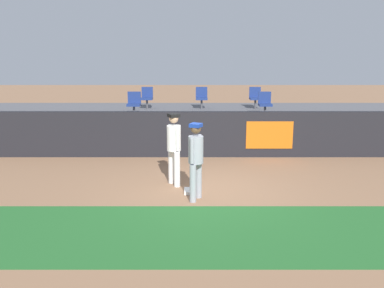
% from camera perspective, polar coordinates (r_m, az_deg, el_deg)
% --- Properties ---
extents(ground_plane, '(60.00, 60.00, 0.00)m').
position_cam_1_polar(ground_plane, '(10.72, 1.48, -6.24)').
color(ground_plane, '#936B4C').
extents(grass_foreground_strip, '(18.00, 2.80, 0.01)m').
position_cam_1_polar(grass_foreground_strip, '(8.42, 1.93, -11.73)').
color(grass_foreground_strip, '#26662B').
rests_on(grass_foreground_strip, ground_plane).
extents(first_base, '(0.40, 0.40, 0.08)m').
position_cam_1_polar(first_base, '(10.57, 0.00, -6.29)').
color(first_base, white).
rests_on(first_base, ground_plane).
extents(player_fielder_home, '(0.48, 0.59, 1.87)m').
position_cam_1_polar(player_fielder_home, '(10.90, -2.48, -0.03)').
color(player_fielder_home, white).
rests_on(player_fielder_home, ground_plane).
extents(player_runner_visitor, '(0.46, 0.47, 1.82)m').
position_cam_1_polar(player_runner_visitor, '(9.81, 0.46, -1.64)').
color(player_runner_visitor, '#9EA3AD').
rests_on(player_runner_visitor, ground_plane).
extents(field_wall, '(18.00, 0.26, 1.48)m').
position_cam_1_polar(field_wall, '(13.82, 1.18, 1.31)').
color(field_wall, black).
rests_on(field_wall, ground_plane).
extents(bleacher_platform, '(18.00, 4.80, 1.12)m').
position_cam_1_polar(bleacher_platform, '(16.38, 0.95, 2.49)').
color(bleacher_platform, '#59595E').
rests_on(bleacher_platform, ground_plane).
extents(seat_back_right, '(0.44, 0.44, 0.84)m').
position_cam_1_polar(seat_back_right, '(17.07, 8.38, 6.27)').
color(seat_back_right, '#4C4C51').
rests_on(seat_back_right, bleacher_platform).
extents(seat_front_left, '(0.46, 0.44, 0.84)m').
position_cam_1_polar(seat_front_left, '(15.24, -7.78, 5.51)').
color(seat_front_left, '#4C4C51').
rests_on(seat_front_left, bleacher_platform).
extents(seat_back_center, '(0.45, 0.44, 0.84)m').
position_cam_1_polar(seat_back_center, '(16.90, 1.23, 6.34)').
color(seat_back_center, '#4C4C51').
rests_on(seat_back_center, bleacher_platform).
extents(seat_back_left, '(0.44, 0.44, 0.84)m').
position_cam_1_polar(seat_back_left, '(16.98, -6.06, 6.30)').
color(seat_back_left, '#4C4C51').
rests_on(seat_back_left, bleacher_platform).
extents(seat_front_right, '(0.45, 0.44, 0.84)m').
position_cam_1_polar(seat_front_right, '(15.32, 9.64, 5.48)').
color(seat_front_right, '#4C4C51').
rests_on(seat_front_right, bleacher_platform).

